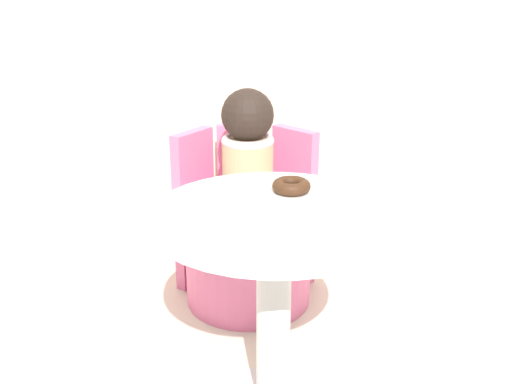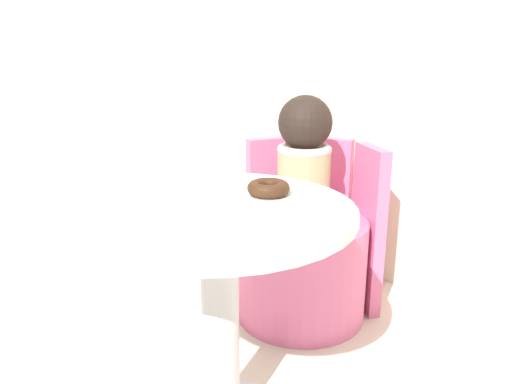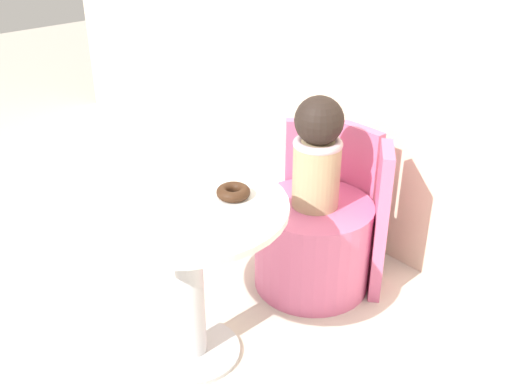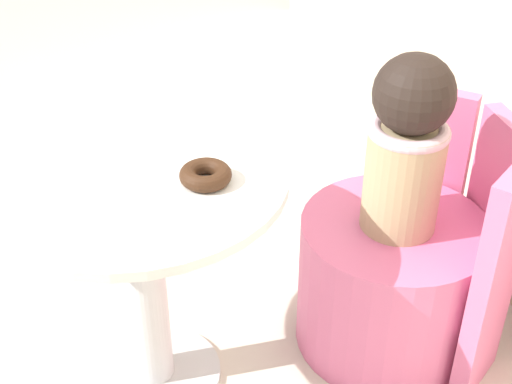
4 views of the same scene
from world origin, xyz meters
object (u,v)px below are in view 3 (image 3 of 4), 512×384
at_px(donut, 233,192).
at_px(round_table, 188,249).
at_px(tub_chair, 313,245).
at_px(child_figure, 318,152).

bearing_deg(donut, round_table, -114.60).
bearing_deg(donut, tub_chair, 99.78).
distance_m(round_table, tub_chair, 0.74).
height_order(round_table, child_figure, child_figure).
bearing_deg(child_figure, tub_chair, 180.00).
bearing_deg(round_table, child_figure, 91.54).
bearing_deg(round_table, tub_chair, 91.54).
bearing_deg(tub_chair, round_table, -88.46).
relative_size(round_table, child_figure, 1.48).
height_order(round_table, donut, donut).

